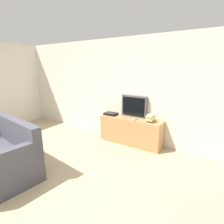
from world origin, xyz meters
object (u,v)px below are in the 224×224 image
at_px(television, 134,106).
at_px(set_top_box, 111,114).
at_px(book_stack, 151,118).
at_px(remote_on_stand, 135,120).
at_px(tv_stand, 131,131).

xyz_separation_m(television, set_top_box, (-0.58, -0.18, -0.24)).
bearing_deg(television, book_stack, -20.01).
bearing_deg(set_top_box, remote_on_stand, -6.88).
xyz_separation_m(television, remote_on_stand, (0.15, -0.26, -0.26)).
relative_size(book_stack, set_top_box, 0.72).
bearing_deg(book_stack, tv_stand, 177.95).
xyz_separation_m(tv_stand, television, (-0.01, 0.17, 0.60)).
bearing_deg(tv_stand, television, 93.04).
xyz_separation_m(remote_on_stand, set_top_box, (-0.73, 0.09, 0.02)).
distance_m(television, remote_on_stand, 0.40).
relative_size(book_stack, remote_on_stand, 1.21).
bearing_deg(set_top_box, tv_stand, 0.44).
bearing_deg(television, set_top_box, -163.28).
relative_size(tv_stand, book_stack, 6.62).
bearing_deg(set_top_box, television, 16.72).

